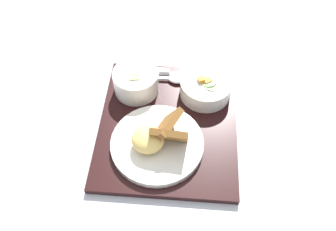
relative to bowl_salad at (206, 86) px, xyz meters
The scene contains 7 objects.
ground_plane 0.14m from the bowl_salad, 34.85° to the right, with size 4.00×4.00×0.00m, color silver.
serving_tray 0.14m from the bowl_salad, 34.85° to the right, with size 0.40×0.36×0.02m.
bowl_salad is the anchor object (origin of this frame).
bowl_soup 0.17m from the bowl_salad, 83.69° to the right, with size 0.11×0.11×0.06m.
plate_main 0.19m from the bowl_salad, 26.64° to the right, with size 0.21×0.21×0.08m.
knife 0.13m from the bowl_salad, 111.84° to the right, with size 0.03×0.18×0.01m.
spoon 0.10m from the bowl_salad, 106.43° to the right, with size 0.04×0.17×0.01m.
Camera 1 is at (0.47, 0.09, 0.71)m, focal length 38.00 mm.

